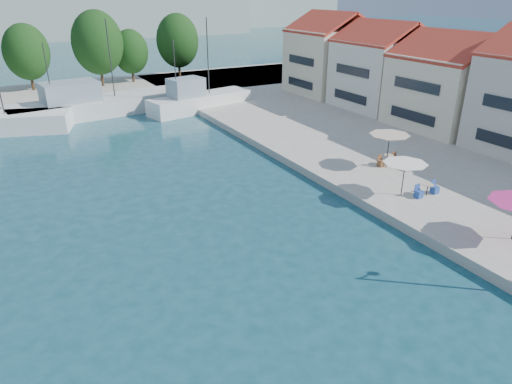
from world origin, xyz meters
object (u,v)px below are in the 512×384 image
umbrella_white (405,167)px  umbrella_cream (389,138)px  trawler_04 (198,101)px  trawler_03 (95,105)px

umbrella_white → umbrella_cream: (2.62, 4.12, 0.36)m
trawler_04 → umbrella_cream: 25.30m
umbrella_white → trawler_04: bearing=93.8°
trawler_03 → trawler_04: (10.56, -3.59, 0.00)m
umbrella_white → trawler_03: bearing=111.0°
trawler_04 → umbrella_white: bearing=-98.3°
trawler_04 → trawler_03: bearing=149.1°
trawler_03 → umbrella_white: bearing=-76.5°
umbrella_white → umbrella_cream: bearing=57.5°
trawler_04 → umbrella_white: (1.93, -28.94, 1.40)m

